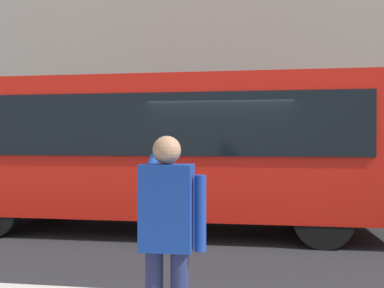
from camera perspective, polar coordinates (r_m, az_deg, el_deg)
ground_plane at (r=8.23m, az=4.22°, el=-12.28°), size 60.00×60.00×0.00m
building_facade_far at (r=15.40m, az=6.19°, el=16.16°), size 28.00×1.55×12.00m
red_bus at (r=8.58m, az=-4.21°, el=-0.43°), size 9.05×2.54×3.08m
pedestrian_photographer at (r=3.31m, az=-3.35°, el=-11.26°), size 0.53×0.52×1.70m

